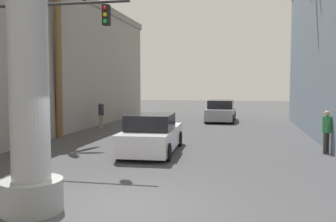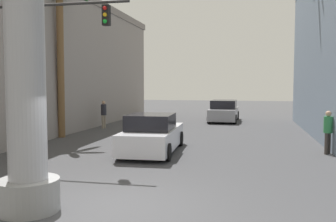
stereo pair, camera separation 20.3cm
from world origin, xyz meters
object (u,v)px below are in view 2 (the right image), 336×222
(palm_tree_mid_left, at_px, (62,40))
(neon_sign_pole, at_px, (24,2))
(palm_tree_mid_right, at_px, (320,26))
(car_far, at_px, (224,111))
(car_lead, at_px, (152,135))
(pedestrian_mid_right, at_px, (328,129))
(pedestrian_far_left, at_px, (104,112))
(traffic_light_mast, at_px, (30,48))

(palm_tree_mid_left, bearing_deg, neon_sign_pole, -65.69)
(palm_tree_mid_right, bearing_deg, neon_sign_pole, -120.80)
(car_far, bearing_deg, palm_tree_mid_right, -52.75)
(car_lead, height_order, car_far, same)
(palm_tree_mid_left, bearing_deg, car_lead, -28.77)
(neon_sign_pole, height_order, pedestrian_mid_right, neon_sign_pole)
(pedestrian_far_left, bearing_deg, traffic_light_mast, -83.97)
(neon_sign_pole, xyz_separation_m, car_far, (2.77, 20.62, -3.71))
(car_far, relative_size, pedestrian_mid_right, 2.76)
(palm_tree_mid_left, height_order, pedestrian_mid_right, palm_tree_mid_left)
(pedestrian_mid_right, bearing_deg, palm_tree_mid_left, 171.12)
(car_far, bearing_deg, pedestrian_far_left, -138.95)
(car_lead, distance_m, pedestrian_mid_right, 6.89)
(neon_sign_pole, relative_size, car_lead, 2.08)
(traffic_light_mast, xyz_separation_m, pedestrian_mid_right, (10.82, 3.19, -3.05))
(traffic_light_mast, bearing_deg, car_lead, 27.52)
(pedestrian_mid_right, bearing_deg, traffic_light_mast, -163.57)
(car_lead, relative_size, pedestrian_mid_right, 2.87)
(pedestrian_mid_right, height_order, pedestrian_far_left, pedestrian_far_left)
(neon_sign_pole, bearing_deg, pedestrian_far_left, 106.05)
(car_lead, distance_m, pedestrian_far_left, 8.81)
(car_lead, bearing_deg, palm_tree_mid_left, 151.23)
(pedestrian_far_left, bearing_deg, neon_sign_pole, -73.95)
(car_lead, relative_size, palm_tree_mid_left, 0.62)
(pedestrian_mid_right, distance_m, pedestrian_far_left, 13.31)
(car_far, distance_m, pedestrian_far_left, 9.23)
(car_far, height_order, pedestrian_mid_right, pedestrian_mid_right)
(neon_sign_pole, relative_size, palm_tree_mid_left, 1.29)
(traffic_light_mast, distance_m, palm_tree_mid_right, 14.17)
(traffic_light_mast, height_order, pedestrian_far_left, traffic_light_mast)
(pedestrian_mid_right, bearing_deg, neon_sign_pole, -132.14)
(pedestrian_mid_right, xyz_separation_m, pedestrian_far_left, (-11.81, 6.14, 0.01))
(traffic_light_mast, bearing_deg, pedestrian_far_left, 96.03)
(car_lead, bearing_deg, pedestrian_mid_right, 9.15)
(palm_tree_mid_right, bearing_deg, car_lead, -139.26)
(neon_sign_pole, relative_size, traffic_light_mast, 1.79)
(car_lead, xyz_separation_m, palm_tree_mid_right, (7.29, 6.28, 5.01))
(traffic_light_mast, relative_size, car_lead, 1.16)
(neon_sign_pole, bearing_deg, traffic_light_mast, 121.50)
(car_lead, distance_m, palm_tree_mid_left, 7.56)
(traffic_light_mast, xyz_separation_m, car_far, (5.97, 15.39, -3.31))
(neon_sign_pole, height_order, pedestrian_far_left, neon_sign_pole)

